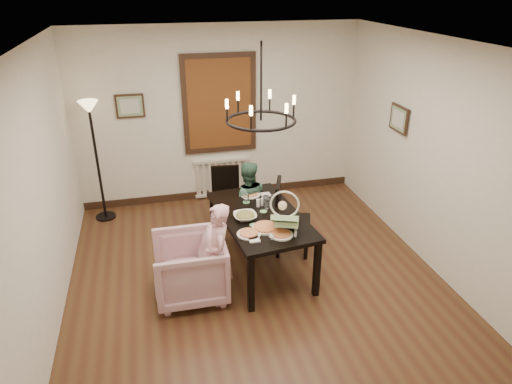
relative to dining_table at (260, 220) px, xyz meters
name	(u,v)px	position (x,y,z in m)	size (l,w,h in m)	color
room_shell	(250,164)	(-0.11, 0.09, 0.71)	(4.51, 5.00, 2.81)	#4B301A
dining_table	(260,220)	(0.00, 0.00, 0.00)	(1.11, 1.74, 0.77)	black
chair_far	(227,199)	(-0.22, 1.11, -0.22)	(0.41, 0.41, 0.93)	black
chair_right	(293,217)	(0.52, 0.27, -0.17)	(0.45, 0.45, 1.03)	black
armchair	(190,268)	(-0.93, -0.36, -0.31)	(0.80, 0.82, 0.75)	#D8A5B9
elderly_woman	(219,263)	(-0.61, -0.53, -0.18)	(0.37, 0.24, 1.01)	#E3A0AB
seated_man	(247,209)	(-0.01, 0.69, -0.19)	(0.48, 0.37, 0.98)	#375D48
baby_bouncer	(285,217)	(0.19, -0.42, 0.24)	(0.36, 0.49, 0.32)	#BBE39C
salad_bowl	(245,216)	(-0.21, -0.08, 0.13)	(0.33, 0.33, 0.08)	white
pizza_platter	(265,227)	(-0.03, -0.37, 0.11)	(0.31, 0.31, 0.04)	tan
drinking_glass	(267,203)	(0.11, 0.13, 0.15)	(0.07, 0.07, 0.14)	silver
window_blinds	(219,104)	(-0.11, 2.18, 0.91)	(1.00, 0.03, 1.40)	#5F3513
radiator	(222,177)	(-0.11, 2.20, -0.34)	(0.92, 0.12, 0.62)	silver
picture_back	(130,106)	(-1.46, 2.19, 0.96)	(0.42, 0.03, 0.36)	black
picture_right	(399,119)	(2.10, 0.62, 0.96)	(0.42, 0.03, 0.36)	black
floor_lamp	(98,164)	(-2.01, 1.87, 0.21)	(0.30, 0.30, 1.80)	black
chandelier	(261,120)	(0.00, 0.00, 1.26)	(0.80, 0.80, 0.04)	black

